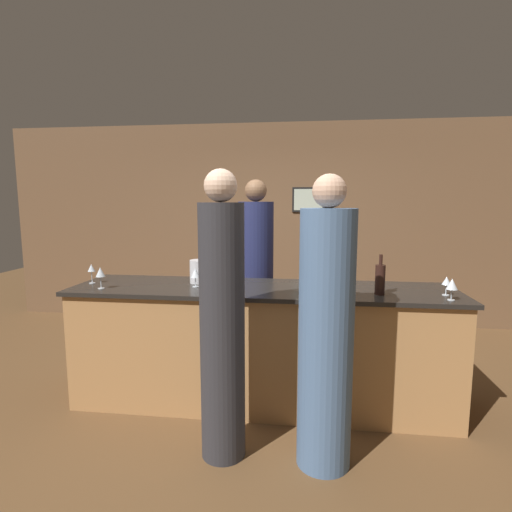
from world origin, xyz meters
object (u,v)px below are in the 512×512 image
object	(u,v)px
guest_0	(222,325)
guest_1	(326,335)
bartender	(256,280)
wine_bottle_0	(380,279)
ice_bucket	(199,271)

from	to	relation	value
guest_0	guest_1	xyz separation A→B (m)	(0.68, -0.01, -0.03)
bartender	wine_bottle_0	xyz separation A→B (m)	(1.09, -0.95, 0.23)
guest_1	ice_bucket	xyz separation A→B (m)	(-1.07, 0.89, 0.23)
bartender	guest_0	xyz separation A→B (m)	(-0.02, -1.57, 0.01)
bartender	ice_bucket	distance (m)	0.83
guest_0	wine_bottle_0	size ratio (longest dim) A/B	6.17
bartender	guest_1	size ratio (longest dim) A/B	1.03
guest_1	guest_0	bearing A→B (deg)	179.36
wine_bottle_0	ice_bucket	world-z (taller)	wine_bottle_0
wine_bottle_0	ice_bucket	xyz separation A→B (m)	(-1.50, 0.27, -0.02)
ice_bucket	guest_0	bearing A→B (deg)	-65.82
guest_0	wine_bottle_0	distance (m)	1.29
guest_0	bartender	bearing A→B (deg)	89.12
guest_0	guest_1	distance (m)	0.68
bartender	wine_bottle_0	bearing A→B (deg)	138.77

